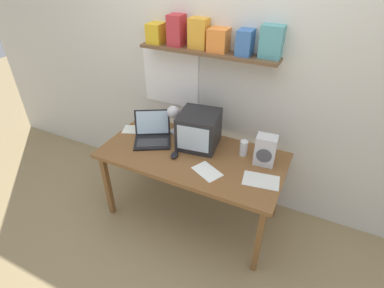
{
  "coord_description": "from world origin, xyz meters",
  "views": [
    {
      "loc": [
        0.89,
        -1.83,
        2.18
      ],
      "look_at": [
        0.0,
        0.0,
        0.81
      ],
      "focal_mm": 28.0,
      "sensor_mm": 36.0,
      "label": 1
    }
  ],
  "objects": [
    {
      "name": "laptop",
      "position": [
        -0.42,
        0.05,
        0.77
      ],
      "size": [
        0.42,
        0.41,
        0.24
      ],
      "rotation": [
        0.0,
        0.0,
        0.51
      ],
      "color": "black",
      "rests_on": "corner_desk"
    },
    {
      "name": "juice_glass",
      "position": [
        0.39,
        0.18,
        0.77
      ],
      "size": [
        0.07,
        0.07,
        0.13
      ],
      "color": "white",
      "rests_on": "corner_desk"
    },
    {
      "name": "back_wall",
      "position": [
        -0.0,
        0.51,
        1.31
      ],
      "size": [
        5.6,
        0.24,
        2.6
      ],
      "color": "silver",
      "rests_on": "ground_plane"
    },
    {
      "name": "crt_monitor",
      "position": [
        -0.01,
        0.16,
        0.86
      ],
      "size": [
        0.37,
        0.38,
        0.3
      ],
      "rotation": [
        0.0,
        0.0,
        0.14
      ],
      "color": "#232326",
      "rests_on": "corner_desk"
    },
    {
      "name": "space_heater",
      "position": [
        0.57,
        0.14,
        0.84
      ],
      "size": [
        0.17,
        0.14,
        0.25
      ],
      "rotation": [
        0.0,
        0.0,
        0.09
      ],
      "color": "silver",
      "rests_on": "corner_desk"
    },
    {
      "name": "open_notebook",
      "position": [
        0.21,
        -0.16,
        0.71
      ],
      "size": [
        0.27,
        0.23,
        0.0
      ],
      "rotation": [
        0.0,
        0.0,
        -0.47
      ],
      "color": "white",
      "rests_on": "corner_desk"
    },
    {
      "name": "loose_paper_near_monitor",
      "position": [
        -0.65,
        0.12,
        0.71
      ],
      "size": [
        0.27,
        0.22,
        0.0
      ],
      "rotation": [
        0.0,
        0.0,
        0.36
      ],
      "color": "white",
      "rests_on": "corner_desk"
    },
    {
      "name": "desk_lamp",
      "position": [
        -0.27,
        0.19,
        0.92
      ],
      "size": [
        0.13,
        0.18,
        0.3
      ],
      "rotation": [
        0.0,
        0.0,
        0.19
      ],
      "color": "silver",
      "rests_on": "corner_desk"
    },
    {
      "name": "printed_handout",
      "position": [
        0.61,
        -0.08,
        0.71
      ],
      "size": [
        0.29,
        0.21,
        0.0
      ],
      "rotation": [
        0.0,
        0.0,
        0.16
      ],
      "color": "silver",
      "rests_on": "corner_desk"
    },
    {
      "name": "corner_desk",
      "position": [
        0.0,
        0.0,
        0.65
      ],
      "size": [
        1.53,
        0.76,
        0.71
      ],
      "color": "brown",
      "rests_on": "ground_plane"
    },
    {
      "name": "computer_mouse",
      "position": [
        -0.11,
        -0.09,
        0.73
      ],
      "size": [
        0.08,
        0.12,
        0.03
      ],
      "rotation": [
        0.0,
        0.0,
        0.21
      ],
      "color": "black",
      "rests_on": "corner_desk"
    },
    {
      "name": "ground_plane",
      "position": [
        0.0,
        0.0,
        0.0
      ],
      "size": [
        12.0,
        12.0,
        0.0
      ],
      "primitive_type": "plane",
      "color": "#988259"
    }
  ]
}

